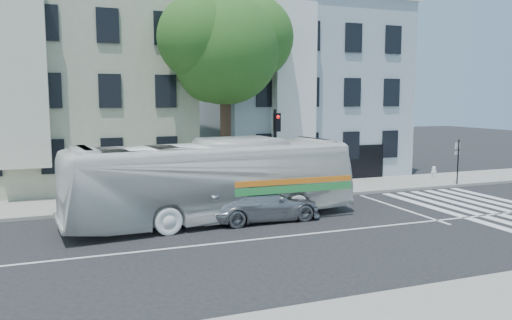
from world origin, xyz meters
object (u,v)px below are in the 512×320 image
bus (214,180)px  traffic_signal (276,141)px  fire_hydrant (434,172)px  sedan (262,203)px

bus → traffic_signal: size_ratio=2.69×
bus → fire_hydrant: 16.24m
sedan → traffic_signal: traffic_signal is taller
bus → fire_hydrant: size_ratio=15.85×
bus → fire_hydrant: (15.40, 5.03, -1.15)m
bus → traffic_signal: traffic_signal is taller
bus → sedan: bearing=-114.7°
sedan → traffic_signal: bearing=-30.5°
traffic_signal → fire_hydrant: 11.63m
bus → sedan: 2.20m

